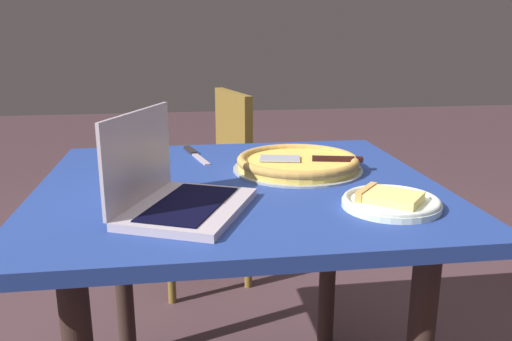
{
  "coord_description": "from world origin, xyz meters",
  "views": [
    {
      "loc": [
        0.14,
        1.28,
        1.12
      ],
      "look_at": [
        -0.05,
        0.01,
        0.77
      ],
      "focal_mm": 36.39,
      "sensor_mm": 36.0,
      "label": 1
    }
  ],
  "objects_px": {
    "pizza_tray": "(298,163)",
    "laptop": "(173,191)",
    "dining_table": "(239,220)",
    "pizza_plate": "(391,201)",
    "chair_near": "(211,173)",
    "table_knife": "(194,154)"
  },
  "relations": [
    {
      "from": "pizza_tray",
      "to": "chair_near",
      "type": "distance_m",
      "value": 0.92
    },
    {
      "from": "laptop",
      "to": "chair_near",
      "type": "height_order",
      "value": "laptop"
    },
    {
      "from": "dining_table",
      "to": "pizza_tray",
      "type": "distance_m",
      "value": 0.24
    },
    {
      "from": "dining_table",
      "to": "pizza_plate",
      "type": "xyz_separation_m",
      "value": [
        -0.31,
        0.24,
        0.12
      ]
    },
    {
      "from": "dining_table",
      "to": "laptop",
      "type": "bearing_deg",
      "value": 50.14
    },
    {
      "from": "pizza_tray",
      "to": "chair_near",
      "type": "bearing_deg",
      "value": -76.94
    },
    {
      "from": "pizza_plate",
      "to": "pizza_tray",
      "type": "xyz_separation_m",
      "value": [
        0.14,
        -0.34,
        0.01
      ]
    },
    {
      "from": "laptop",
      "to": "table_knife",
      "type": "bearing_deg",
      "value": -96.44
    },
    {
      "from": "dining_table",
      "to": "laptop",
      "type": "distance_m",
      "value": 0.3
    },
    {
      "from": "laptop",
      "to": "chair_near",
      "type": "distance_m",
      "value": 1.2
    },
    {
      "from": "pizza_tray",
      "to": "laptop",
      "type": "bearing_deg",
      "value": 40.59
    },
    {
      "from": "laptop",
      "to": "table_knife",
      "type": "distance_m",
      "value": 0.52
    },
    {
      "from": "pizza_plate",
      "to": "table_knife",
      "type": "xyz_separation_m",
      "value": [
        0.42,
        -0.56,
        -0.01
      ]
    },
    {
      "from": "dining_table",
      "to": "chair_near",
      "type": "distance_m",
      "value": 0.97
    },
    {
      "from": "pizza_plate",
      "to": "pizza_tray",
      "type": "distance_m",
      "value": 0.37
    },
    {
      "from": "pizza_tray",
      "to": "chair_near",
      "type": "relative_size",
      "value": 0.43
    },
    {
      "from": "dining_table",
      "to": "laptop",
      "type": "height_order",
      "value": "laptop"
    },
    {
      "from": "pizza_plate",
      "to": "pizza_tray",
      "type": "relative_size",
      "value": 0.6
    },
    {
      "from": "dining_table",
      "to": "table_knife",
      "type": "relative_size",
      "value": 4.3
    },
    {
      "from": "pizza_plate",
      "to": "table_knife",
      "type": "distance_m",
      "value": 0.7
    },
    {
      "from": "laptop",
      "to": "pizza_tray",
      "type": "bearing_deg",
      "value": -139.41
    },
    {
      "from": "dining_table",
      "to": "table_knife",
      "type": "height_order",
      "value": "table_knife"
    }
  ]
}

